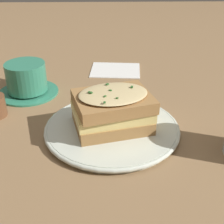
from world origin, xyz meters
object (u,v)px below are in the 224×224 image
Objects in this scene: sandwich at (112,110)px; teacup_with_saucer at (26,80)px; napkin at (114,70)px; dinner_plate at (112,128)px.

sandwich reaches higher than teacup_with_saucer.
napkin is (-0.01, -0.28, -0.04)m from sandwich.
dinner_plate is 1.78× the size of teacup_with_saucer.
teacup_with_saucer reaches higher than dinner_plate.
sandwich is 0.29m from napkin.
sandwich is at bearing -163.18° from teacup_with_saucer.
sandwich is at bearing 134.34° from dinner_plate.
teacup_with_saucer is at bearing -41.48° from sandwich.
dinner_plate is 1.60× the size of sandwich.
napkin is (-0.01, -0.28, -0.01)m from dinner_plate.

